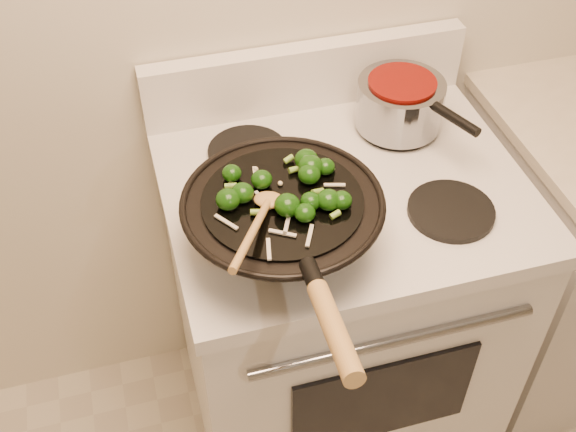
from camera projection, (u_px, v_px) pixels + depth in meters
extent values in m
cube|color=white|center=(335.00, 318.00, 1.90)|extent=(0.76, 0.64, 0.88)
cube|color=white|center=(344.00, 189.00, 1.57)|extent=(0.78, 0.66, 0.04)
cube|color=white|center=(306.00, 76.00, 1.71)|extent=(0.78, 0.05, 0.16)
cylinder|color=gray|center=(394.00, 341.00, 1.43)|extent=(0.60, 0.02, 0.02)
cube|color=black|center=(383.00, 401.00, 1.60)|extent=(0.42, 0.01, 0.28)
cylinder|color=black|center=(283.00, 245.00, 1.42)|extent=(0.18, 0.18, 0.01)
cylinder|color=black|center=(451.00, 211.00, 1.49)|extent=(0.18, 0.18, 0.01)
cylinder|color=black|center=(248.00, 152.00, 1.62)|extent=(0.18, 0.18, 0.01)
cylinder|color=black|center=(397.00, 125.00, 1.69)|extent=(0.18, 0.18, 0.01)
torus|color=black|center=(283.00, 202.00, 1.34)|extent=(0.38, 0.38, 0.01)
cylinder|color=black|center=(283.00, 201.00, 1.33)|extent=(0.30, 0.30, 0.01)
cylinder|color=black|center=(312.00, 275.00, 1.16)|extent=(0.03, 0.07, 0.04)
cylinder|color=#AD8144|center=(335.00, 330.00, 1.06)|extent=(0.04, 0.20, 0.07)
ellipsoid|color=#113908|center=(328.00, 200.00, 1.31)|extent=(0.04, 0.04, 0.04)
cylinder|color=#41792B|center=(335.00, 203.00, 1.32)|extent=(0.01, 0.02, 0.02)
ellipsoid|color=#113908|center=(232.00, 173.00, 1.36)|extent=(0.04, 0.04, 0.03)
ellipsoid|color=#113908|center=(311.00, 201.00, 1.31)|extent=(0.04, 0.04, 0.03)
ellipsoid|color=#113908|center=(311.00, 166.00, 1.37)|extent=(0.05, 0.05, 0.04)
cylinder|color=#41792B|center=(318.00, 170.00, 1.38)|extent=(0.02, 0.02, 0.01)
ellipsoid|color=#113908|center=(309.00, 174.00, 1.36)|extent=(0.04, 0.04, 0.04)
ellipsoid|color=#113908|center=(262.00, 179.00, 1.35)|extent=(0.04, 0.04, 0.03)
ellipsoid|color=#113908|center=(342.00, 200.00, 1.31)|extent=(0.04, 0.04, 0.03)
cylinder|color=#41792B|center=(347.00, 203.00, 1.32)|extent=(0.02, 0.02, 0.01)
ellipsoid|color=#113908|center=(287.00, 205.00, 1.29)|extent=(0.05, 0.05, 0.04)
ellipsoid|color=#113908|center=(242.00, 193.00, 1.32)|extent=(0.04, 0.04, 0.04)
ellipsoid|color=#113908|center=(228.00, 199.00, 1.31)|extent=(0.05, 0.05, 0.04)
cylinder|color=#41792B|center=(236.00, 203.00, 1.32)|extent=(0.02, 0.02, 0.02)
ellipsoid|color=#113908|center=(305.00, 213.00, 1.29)|extent=(0.04, 0.04, 0.03)
ellipsoid|color=#113908|center=(306.00, 159.00, 1.39)|extent=(0.05, 0.05, 0.04)
ellipsoid|color=#113908|center=(325.00, 167.00, 1.38)|extent=(0.04, 0.04, 0.03)
cylinder|color=#41792B|center=(331.00, 169.00, 1.38)|extent=(0.02, 0.02, 0.02)
cube|color=silver|center=(231.00, 183.00, 1.36)|extent=(0.02, 0.04, 0.00)
cube|color=silver|center=(263.00, 200.00, 1.33)|extent=(0.02, 0.05, 0.00)
cube|color=silver|center=(310.00, 236.00, 1.26)|extent=(0.03, 0.05, 0.00)
cube|color=silver|center=(287.00, 224.00, 1.28)|extent=(0.03, 0.05, 0.00)
cube|color=silver|center=(226.00, 222.00, 1.29)|extent=(0.04, 0.05, 0.00)
cube|color=silver|center=(255.00, 176.00, 1.37)|extent=(0.02, 0.05, 0.00)
cube|color=silver|center=(335.00, 185.00, 1.36)|extent=(0.04, 0.02, 0.00)
cube|color=silver|center=(269.00, 249.00, 1.24)|extent=(0.02, 0.05, 0.00)
cube|color=silver|center=(283.00, 233.00, 1.27)|extent=(0.05, 0.03, 0.00)
cylinder|color=#6B9D32|center=(289.00, 159.00, 1.40)|extent=(0.02, 0.02, 0.02)
cylinder|color=#6B9D32|center=(231.00, 186.00, 1.35)|extent=(0.02, 0.02, 0.02)
cylinder|color=#6B9D32|center=(255.00, 212.00, 1.30)|extent=(0.03, 0.03, 0.02)
cylinder|color=#6B9D32|center=(318.00, 192.00, 1.34)|extent=(0.02, 0.03, 0.01)
cylinder|color=#6B9D32|center=(335.00, 215.00, 1.29)|extent=(0.02, 0.03, 0.02)
cylinder|color=#6B9D32|center=(295.00, 169.00, 1.38)|extent=(0.03, 0.03, 0.02)
sphere|color=beige|center=(293.00, 210.00, 1.31)|extent=(0.01, 0.01, 0.01)
sphere|color=beige|center=(280.00, 183.00, 1.36)|extent=(0.01, 0.01, 0.01)
sphere|color=beige|center=(231.00, 208.00, 1.31)|extent=(0.01, 0.01, 0.01)
sphere|color=beige|center=(256.00, 169.00, 1.39)|extent=(0.01, 0.01, 0.01)
ellipsoid|color=#AD8144|center=(269.00, 200.00, 1.32)|extent=(0.07, 0.07, 0.02)
cylinder|color=#AD8144|center=(252.00, 233.00, 1.21)|extent=(0.12, 0.21, 0.08)
cylinder|color=gray|center=(400.00, 103.00, 1.65)|extent=(0.20, 0.20, 0.11)
cylinder|color=#620904|center=(402.00, 82.00, 1.61)|extent=(0.15, 0.15, 0.01)
cylinder|color=black|center=(456.00, 119.00, 1.52)|extent=(0.07, 0.12, 0.02)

